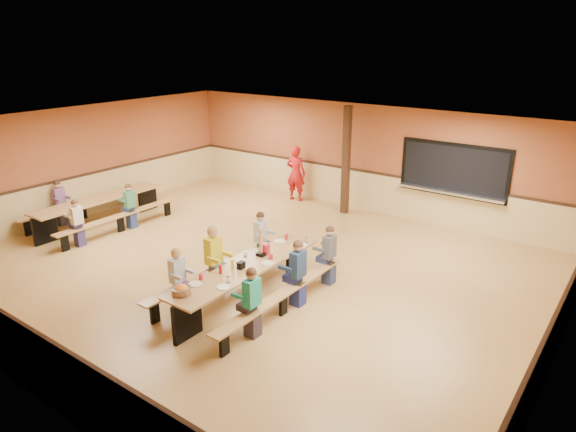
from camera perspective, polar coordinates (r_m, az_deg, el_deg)
The scene contains 23 objects.
ground at distance 11.24m, azimuth -4.28°, elevation -5.72°, with size 12.00×12.00×0.00m, color olive.
room_envelope at distance 10.97m, azimuth -4.37°, elevation -2.46°, with size 12.04×10.04×3.02m.
kitchen_pass_through at distance 13.69m, azimuth 17.90°, elevation 4.64°, with size 2.78×0.28×1.38m.
structural_post at distance 14.28m, azimuth 6.48°, elevation 6.10°, with size 0.18×0.18×3.00m, color black.
cafeteria_table_main at distance 9.67m, azimuth -4.49°, elevation -6.68°, with size 1.91×3.70×0.74m.
cafeteria_table_second at distance 14.37m, azimuth -20.18°, elevation 1.05°, with size 1.91×3.70×0.74m.
seated_child_white_left at distance 9.55m, azimuth -12.14°, elevation -6.95°, with size 0.36×0.30×1.20m, color silver, non-canonical shape.
seated_adult_yellow at distance 10.09m, azimuth -8.24°, elevation -4.78°, with size 0.43×0.35×1.33m, color yellow, non-canonical shape.
seated_child_grey_left at distance 11.10m, azimuth -3.05°, elevation -2.61°, with size 0.37×0.30×1.22m, color #B8B8B8, non-canonical shape.
seated_child_teal_right at distance 8.57m, azimuth -4.01°, elevation -9.62°, with size 0.38×0.31×1.23m, color #1F8C72, non-canonical shape.
seated_child_navy_right at distance 9.48m, azimuth 1.11°, elevation -6.42°, with size 0.40×0.33×1.27m, color #1C304D, non-canonical shape.
seated_child_char_right at distance 10.32m, azimuth 4.60°, elevation -4.41°, with size 0.37×0.30×1.21m, color #44454C, non-canonical shape.
seated_child_purple_sec at distance 14.72m, azimuth -24.00°, elevation 1.29°, with size 0.37×0.30×1.21m, color #754B7B, non-canonical shape.
seated_child_green_sec at distance 13.88m, azimuth -17.12°, elevation 1.03°, with size 0.35×0.29×1.17m, color #377051, non-canonical shape.
seated_child_tan_sec at distance 13.10m, azimuth -22.34°, elevation -0.75°, with size 0.34×0.28×1.14m, color beige, non-canonical shape.
standing_woman at distance 15.51m, azimuth 0.88°, elevation 4.77°, with size 0.61×0.40×1.67m, color #AF1416.
punch_pitcher at distance 9.99m, azimuth -2.44°, elevation -3.68°, with size 0.16×0.16×0.22m, color red.
chip_bowl at distance 8.70m, azimuth -11.78°, elevation -8.06°, with size 0.32×0.32×0.15m, color orange, non-canonical shape.
napkin_dispenser at distance 9.45m, azimuth -5.24°, elevation -5.46°, with size 0.10×0.14×0.13m, color black.
condiment_mustard at distance 9.46m, azimuth -6.18°, elevation -5.34°, with size 0.06×0.06×0.17m, color yellow.
condiment_ketchup at distance 9.28m, azimuth -7.51°, elevation -5.89°, with size 0.06×0.06×0.17m, color #B2140F.
table_paddle at distance 9.92m, azimuth -2.98°, elevation -3.70°, with size 0.16×0.16×0.56m.
place_settings at distance 9.55m, azimuth -4.53°, elevation -5.23°, with size 0.65×3.30×0.11m, color beige, non-canonical shape.
Camera 1 is at (6.66, -7.69, 4.78)m, focal length 32.00 mm.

